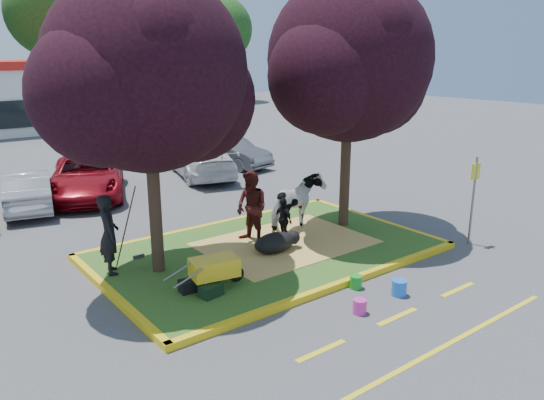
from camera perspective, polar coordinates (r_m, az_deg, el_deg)
ground at (r=13.55m, az=-0.52°, el=-5.79°), size 90.00×90.00×0.00m
median_island at (r=13.52m, az=-0.52°, el=-5.50°), size 8.00×5.00×0.15m
curb_near at (r=11.73m, az=7.18°, el=-9.07°), size 8.30×0.16×0.15m
curb_far at (r=15.54m, az=-6.26°, el=-2.74°), size 8.30×0.16×0.15m
curb_left at (r=11.74m, az=-16.89°, el=-9.65°), size 0.16×5.30×0.15m
curb_right at (r=16.17m, az=11.12°, el=-2.21°), size 0.16×5.30×0.15m
straw_bedding at (r=13.84m, az=1.47°, el=-4.64°), size 4.20×3.00×0.01m
tree_purple_left at (r=11.52m, az=-13.15°, el=12.30°), size 5.06×4.20×6.51m
tree_purple_right at (r=14.68m, az=8.41°, el=13.96°), size 5.30×4.40×6.82m
fire_lane_stripe_a at (r=9.50m, az=5.31°, el=-15.85°), size 1.10×0.12×0.01m
fire_lane_stripe_b at (r=10.80m, az=13.33°, el=-12.12°), size 1.10×0.12×0.01m
fire_lane_stripe_c at (r=12.28m, az=19.36°, el=-9.07°), size 1.10×0.12×0.01m
fire_lane_long at (r=10.19m, az=18.68°, el=-14.33°), size 6.00×0.10×0.01m
retail_building at (r=39.34m, az=-23.72°, el=10.45°), size 20.40×8.40×4.40m
cow at (r=14.59m, az=2.69°, el=-0.40°), size 1.98×1.30×1.54m
calf at (r=13.15m, az=0.30°, el=-4.61°), size 1.21×0.76×0.50m
handler at (r=12.29m, az=-17.14°, el=-3.54°), size 0.58×0.75×1.82m
visitor_a at (r=13.61m, az=-2.19°, el=-0.84°), size 0.84×1.01×1.89m
visitor_b at (r=13.84m, az=1.20°, el=-2.11°), size 0.31×0.69×1.16m
wheelbarrow at (r=11.23m, az=-6.18°, el=-7.23°), size 1.76×0.76×0.66m
gear_bag_dark at (r=11.28m, az=-8.62°, el=-9.03°), size 0.54×0.33×0.26m
gear_bag_green at (r=11.00m, az=-6.56°, el=-9.65°), size 0.51×0.36×0.25m
sign_post at (r=14.76m, az=20.88°, el=0.86°), size 0.33×0.06×2.36m
bucket_green at (r=11.76m, az=9.01°, el=-8.70°), size 0.31×0.31×0.29m
bucket_pink at (r=10.72m, az=9.41°, el=-11.23°), size 0.35×0.35×0.29m
bucket_blue at (r=11.60m, az=13.52°, el=-9.18°), size 0.34×0.34×0.34m
car_silver at (r=18.85m, az=-24.79°, el=0.97°), size 2.22×4.11×1.29m
car_red at (r=19.80m, az=-19.27°, el=2.45°), size 4.21×5.75×1.45m
car_white at (r=21.86m, az=-7.62°, el=4.33°), size 3.19×5.22×1.41m
car_grey at (r=23.68m, az=-4.48°, el=5.17°), size 2.17×4.20×1.32m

